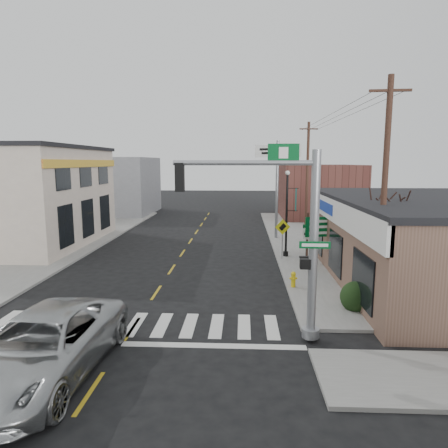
{
  "coord_description": "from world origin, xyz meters",
  "views": [
    {
      "loc": [
        3.92,
        -13.33,
        5.9
      ],
      "look_at": [
        2.98,
        6.53,
        2.8
      ],
      "focal_mm": 32.0,
      "sensor_mm": 36.0,
      "label": 1
    }
  ],
  "objects_px": {
    "lamp_post": "(288,207)",
    "utility_pole_far": "(307,174)",
    "utility_pole_near": "(384,191)",
    "bare_tree": "(390,197)",
    "guide_sign": "(321,233)",
    "fire_hydrant": "(293,279)",
    "suv": "(42,346)",
    "traffic_signal_pole": "(290,225)",
    "dance_center_sign": "(277,166)"
  },
  "relations": [
    {
      "from": "suv",
      "to": "utility_pole_near",
      "type": "distance_m",
      "value": 13.16
    },
    {
      "from": "fire_hydrant",
      "to": "utility_pole_far",
      "type": "relative_size",
      "value": 0.08
    },
    {
      "from": "suv",
      "to": "traffic_signal_pole",
      "type": "xyz_separation_m",
      "value": [
        7.0,
        2.6,
        3.01
      ]
    },
    {
      "from": "fire_hydrant",
      "to": "utility_pole_far",
      "type": "height_order",
      "value": "utility_pole_far"
    },
    {
      "from": "guide_sign",
      "to": "fire_hydrant",
      "type": "bearing_deg",
      "value": -129.18
    },
    {
      "from": "traffic_signal_pole",
      "to": "guide_sign",
      "type": "xyz_separation_m",
      "value": [
        2.71,
        8.88,
        -1.8
      ]
    },
    {
      "from": "suv",
      "to": "fire_hydrant",
      "type": "distance_m",
      "value": 11.24
    },
    {
      "from": "traffic_signal_pole",
      "to": "utility_pole_near",
      "type": "xyz_separation_m",
      "value": [
        4.05,
        3.39,
        0.87
      ]
    },
    {
      "from": "lamp_post",
      "to": "utility_pole_far",
      "type": "height_order",
      "value": "utility_pole_far"
    },
    {
      "from": "lamp_post",
      "to": "bare_tree",
      "type": "height_order",
      "value": "bare_tree"
    },
    {
      "from": "dance_center_sign",
      "to": "guide_sign",
      "type": "bearing_deg",
      "value": -61.68
    },
    {
      "from": "dance_center_sign",
      "to": "utility_pole_far",
      "type": "distance_m",
      "value": 5.67
    },
    {
      "from": "utility_pole_far",
      "to": "fire_hydrant",
      "type": "bearing_deg",
      "value": -105.18
    },
    {
      "from": "dance_center_sign",
      "to": "utility_pole_near",
      "type": "height_order",
      "value": "utility_pole_near"
    },
    {
      "from": "suv",
      "to": "utility_pole_near",
      "type": "xyz_separation_m",
      "value": [
        11.06,
        5.99,
        3.88
      ]
    },
    {
      "from": "suv",
      "to": "utility_pole_far",
      "type": "relative_size",
      "value": 0.7
    },
    {
      "from": "traffic_signal_pole",
      "to": "utility_pole_near",
      "type": "relative_size",
      "value": 0.7
    },
    {
      "from": "lamp_post",
      "to": "utility_pole_far",
      "type": "distance_m",
      "value": 11.33
    },
    {
      "from": "guide_sign",
      "to": "utility_pole_near",
      "type": "height_order",
      "value": "utility_pole_near"
    },
    {
      "from": "traffic_signal_pole",
      "to": "guide_sign",
      "type": "relative_size",
      "value": 2.06
    },
    {
      "from": "bare_tree",
      "to": "guide_sign",
      "type": "bearing_deg",
      "value": 121.19
    },
    {
      "from": "fire_hydrant",
      "to": "bare_tree",
      "type": "relative_size",
      "value": 0.14
    },
    {
      "from": "traffic_signal_pole",
      "to": "guide_sign",
      "type": "bearing_deg",
      "value": 74.8
    },
    {
      "from": "bare_tree",
      "to": "utility_pole_far",
      "type": "relative_size",
      "value": 0.59
    },
    {
      "from": "suv",
      "to": "traffic_signal_pole",
      "type": "height_order",
      "value": "traffic_signal_pole"
    },
    {
      "from": "suv",
      "to": "bare_tree",
      "type": "distance_m",
      "value": 14.68
    },
    {
      "from": "guide_sign",
      "to": "utility_pole_far",
      "type": "bearing_deg",
      "value": 73.48
    },
    {
      "from": "lamp_post",
      "to": "traffic_signal_pole",
      "type": "bearing_deg",
      "value": -104.97
    },
    {
      "from": "suv",
      "to": "guide_sign",
      "type": "xyz_separation_m",
      "value": [
        9.72,
        11.48,
        1.21
      ]
    },
    {
      "from": "suv",
      "to": "fire_hydrant",
      "type": "height_order",
      "value": "suv"
    },
    {
      "from": "lamp_post",
      "to": "utility_pole_near",
      "type": "distance_m",
      "value": 8.87
    },
    {
      "from": "traffic_signal_pole",
      "to": "dance_center_sign",
      "type": "bearing_deg",
      "value": 88.39
    },
    {
      "from": "guide_sign",
      "to": "utility_pole_far",
      "type": "distance_m",
      "value": 13.94
    },
    {
      "from": "suv",
      "to": "bare_tree",
      "type": "bearing_deg",
      "value": 35.9
    },
    {
      "from": "utility_pole_near",
      "to": "bare_tree",
      "type": "bearing_deg",
      "value": 67.11
    },
    {
      "from": "fire_hydrant",
      "to": "bare_tree",
      "type": "distance_m",
      "value": 5.61
    },
    {
      "from": "utility_pole_near",
      "to": "suv",
      "type": "bearing_deg",
      "value": -148.24
    },
    {
      "from": "traffic_signal_pole",
      "to": "utility_pole_far",
      "type": "relative_size",
      "value": 0.69
    },
    {
      "from": "traffic_signal_pole",
      "to": "utility_pole_far",
      "type": "height_order",
      "value": "utility_pole_far"
    },
    {
      "from": "bare_tree",
      "to": "utility_pole_near",
      "type": "distance_m",
      "value": 2.05
    },
    {
      "from": "traffic_signal_pole",
      "to": "fire_hydrant",
      "type": "distance_m",
      "value": 6.44
    },
    {
      "from": "suv",
      "to": "traffic_signal_pole",
      "type": "relative_size",
      "value": 1.01
    },
    {
      "from": "fire_hydrant",
      "to": "bare_tree",
      "type": "height_order",
      "value": "bare_tree"
    },
    {
      "from": "dance_center_sign",
      "to": "bare_tree",
      "type": "distance_m",
      "value": 13.19
    },
    {
      "from": "traffic_signal_pole",
      "to": "lamp_post",
      "type": "height_order",
      "value": "traffic_signal_pole"
    },
    {
      "from": "guide_sign",
      "to": "utility_pole_near",
      "type": "xyz_separation_m",
      "value": [
        1.34,
        -5.49,
        2.67
      ]
    },
    {
      "from": "utility_pole_near",
      "to": "utility_pole_far",
      "type": "bearing_deg",
      "value": 93.33
    },
    {
      "from": "traffic_signal_pole",
      "to": "lamp_post",
      "type": "xyz_separation_m",
      "value": [
        1.21,
        11.64,
        -0.72
      ]
    },
    {
      "from": "fire_hydrant",
      "to": "lamp_post",
      "type": "xyz_separation_m",
      "value": [
        0.36,
        6.22,
        2.65
      ]
    },
    {
      "from": "suv",
      "to": "guide_sign",
      "type": "height_order",
      "value": "guide_sign"
    }
  ]
}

